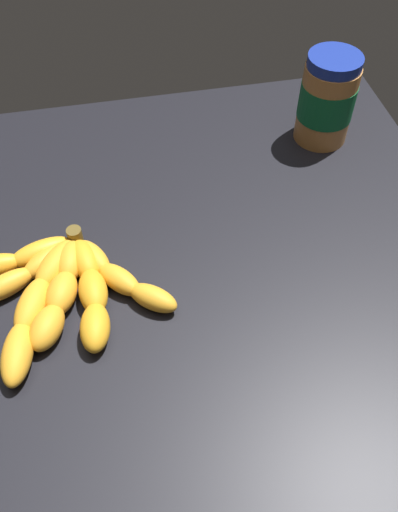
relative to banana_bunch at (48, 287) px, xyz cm
name	(u,v)px	position (x,y,z in cm)	size (l,w,h in cm)	color
ground_plane	(203,276)	(19.62, 0.33, -3.51)	(75.79, 78.66, 3.74)	black
banana_bunch	(48,287)	(0.00, 0.00, 0.00)	(34.00, 21.78, 3.57)	gold
peanut_butter_jar	(327,100)	(43.74, 23.15, 5.37)	(8.53, 8.53, 14.24)	#B27238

